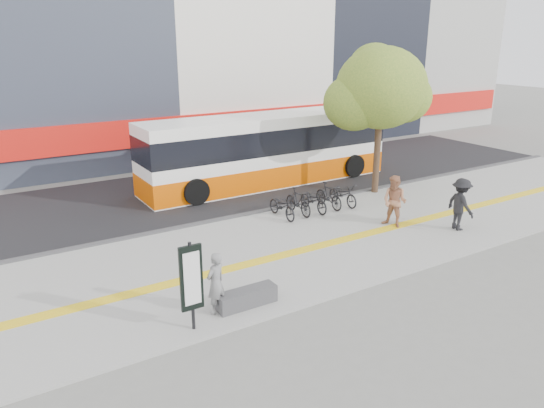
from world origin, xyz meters
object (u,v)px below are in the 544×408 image
bus (267,152)px  seated_woman (216,283)px  signboard (191,279)px  bench (247,298)px  street_tree (379,90)px  pedestrian_dark (461,204)px  pedestrian_tan (395,202)px

bus → seated_woman: (-7.36, -9.59, -0.68)m
signboard → bus: size_ratio=0.18×
bench → seated_woman: 0.99m
street_tree → bus: street_tree is taller
seated_woman → signboard: bearing=5.2°
signboard → street_tree: 13.40m
bench → bus: 11.78m
signboard → seated_woman: 1.03m
bench → signboard: 1.94m
bench → pedestrian_dark: 9.18m
bench → street_tree: bearing=31.6°
bench → pedestrian_tan: size_ratio=0.85×
pedestrian_dark → bench: bearing=105.7°
bench → bus: bus is taller
seated_woman → bus: bearing=-150.0°
seated_woman → pedestrian_tan: size_ratio=0.85×
seated_woman → pedestrian_dark: size_ratio=0.85×
bench → pedestrian_dark: bearing=5.2°
signboard → bus: 12.91m
signboard → bus: bearing=50.8°
bus → pedestrian_tan: 7.48m
bench → street_tree: street_tree is taller
seated_woman → street_tree: bearing=-173.4°
bus → seated_woman: 12.10m
bus → seated_woman: bearing=-127.5°
signboard → pedestrian_tan: signboard is taller
street_tree → pedestrian_dark: 6.29m
pedestrian_tan → signboard: bearing=-93.1°
bench → bus: (6.56, 9.70, 1.25)m
signboard → street_tree: size_ratio=0.35×
pedestrian_tan → street_tree: bearing=127.9°
bench → street_tree: size_ratio=0.25×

